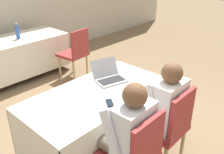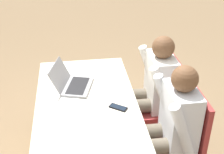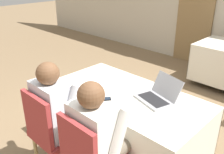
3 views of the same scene
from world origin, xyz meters
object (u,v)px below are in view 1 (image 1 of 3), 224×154
Objects in this scene: chair_near_left at (135,154)px; person_checkered_shirt at (126,134)px; laptop at (109,77)px; water_bottle at (17,32)px; chair_far_spare at (75,52)px; cell_phone at (110,103)px; person_white_shirt at (161,108)px; chair_near_right at (168,125)px.

chair_near_left is 0.78× the size of person_checkered_shirt.
water_bottle is (0.11, 2.30, 0.08)m from laptop.
person_checkered_shirt is at bearing 53.23° from chair_far_spare.
person_checkered_shirt is (-0.20, -0.37, -0.06)m from cell_phone.
laptop is at bearing 57.56° from chair_far_spare.
person_white_shirt reaches higher than laptop.
chair_near_left is at bearing 54.35° from chair_far_spare.
chair_near_left and chair_near_right have the same top height.
chair_near_right is 0.58m from person_checkered_shirt.
cell_phone is 0.56× the size of water_bottle.
person_checkered_shirt is at bearing -112.11° from laptop.
chair_near_left reaches higher than cell_phone.
chair_far_spare is (1.11, 1.88, -0.22)m from cell_phone.
person_white_shirt is at bearing -75.74° from laptop.
person_checkered_shirt is (-1.31, -2.25, 0.16)m from chair_far_spare.
laptop is at bearing -91.47° from chair_near_right.
laptop is at bearing -128.05° from person_checkered_shirt.
chair_near_left is 1.00× the size of chair_far_spare.
cell_phone is 0.13× the size of person_checkered_shirt.
chair_near_right is (-0.13, -3.13, -0.34)m from water_bottle.
chair_near_left is 0.58m from person_white_shirt.
chair_far_spare is 0.78× the size of person_checkered_shirt.
person_white_shirt reaches higher than chair_near_right.
laptop is 1.50× the size of water_bottle.
cell_phone is at bearing -100.26° from water_bottle.
water_bottle is at bearing -92.35° from chair_near_right.
person_checkered_shirt is at bearing 0.00° from person_white_shirt.
laptop is 0.93m from person_checkered_shirt.
laptop is 1.04m from chair_near_left.
laptop is 0.35× the size of person_checkered_shirt.
water_bottle is 1.06m from chair_far_spare.
person_checkered_shirt reaches higher than chair_near_right.
laptop is 0.45× the size of chair_near_right.
person_checkered_shirt is (-0.55, 0.10, 0.16)m from chair_near_right.
chair_near_right is at bearing 65.56° from chair_far_spare.
laptop is 0.74m from person_white_shirt.
cell_phone is 0.43m from person_checkered_shirt.
cell_phone is at bearing -117.92° from person_checkered_shirt.
person_checkered_shirt reaches higher than chair_near_left.
water_bottle is (0.48, 2.66, 0.12)m from cell_phone.
cell_phone is 2.19m from chair_far_spare.
water_bottle is 3.22m from chair_near_left.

